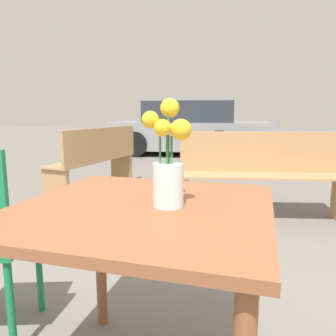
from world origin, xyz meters
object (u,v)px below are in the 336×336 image
at_px(table_front, 144,236).
at_px(bench_near, 98,159).
at_px(bicycle, 226,150).
at_px(parked_car, 191,129).
at_px(bench_middle, 262,172).
at_px(flower_vase, 168,169).

bearing_deg(table_front, bench_near, 120.13).
xyz_separation_m(bicycle, parked_car, (-1.07, 1.82, 0.30)).
relative_size(bench_middle, parked_car, 0.41).
height_order(bench_near, bicycle, bench_near).
bearing_deg(parked_car, flower_vase, -79.18).
height_order(flower_vase, parked_car, parked_car).
xyz_separation_m(flower_vase, bicycle, (-0.31, 5.39, -0.54)).
bearing_deg(bicycle, flower_vase, -86.72).
bearing_deg(table_front, bench_middle, 79.76).
xyz_separation_m(flower_vase, bench_near, (-1.68, 2.75, -0.40)).
bearing_deg(bicycle, parked_car, 120.41).
relative_size(bench_middle, bicycle, 1.32).
bearing_deg(bench_near, table_front, -59.87).
bearing_deg(table_front, bicycle, 92.36).
bearing_deg(table_front, parked_car, 100.16).
height_order(bench_near, parked_car, parked_car).
distance_m(table_front, bench_middle, 2.32).
bearing_deg(parked_car, bench_middle, -70.92).
relative_size(flower_vase, bicycle, 0.28).
xyz_separation_m(table_front, bench_middle, (0.41, 2.28, -0.16)).
bearing_deg(flower_vase, bench_near, 121.45).
bearing_deg(parked_car, bicycle, -59.59).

